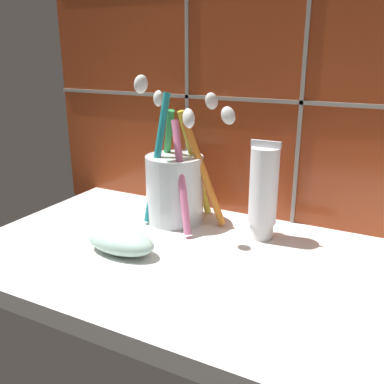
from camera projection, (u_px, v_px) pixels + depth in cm
name	position (u px, v px, depth cm)	size (l,w,h in cm)	color
sink_counter	(241.00, 275.00, 45.54)	(62.93, 30.20, 2.00)	white
tile_wall_backsplash	(294.00, 54.00, 51.44)	(72.93, 1.72, 46.58)	#933819
toothbrush_cup	(176.00, 183.00, 55.87)	(13.73, 11.22, 19.16)	silver
toothpaste_tube	(263.00, 192.00, 50.44)	(3.54, 3.37, 11.98)	white
soap_bar	(121.00, 242.00, 47.86)	(8.47, 4.35, 2.72)	silver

